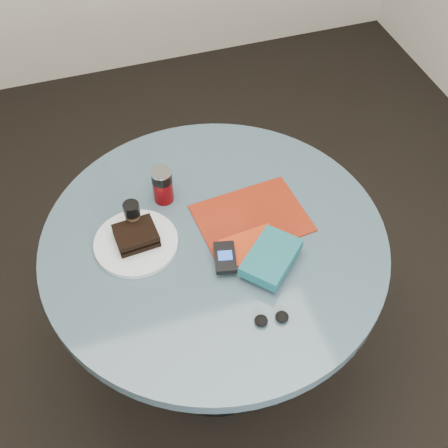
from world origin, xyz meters
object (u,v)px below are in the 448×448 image
object	(u,v)px
soda_can	(163,185)
pepper_grinder	(133,217)
red_book	(251,246)
plate	(136,243)
novel	(271,257)
mp3_player	(225,257)
headphones	(272,319)
table	(215,270)
magazine	(252,218)
sandwich	(136,236)

from	to	relation	value
soda_can	pepper_grinder	bearing A→B (deg)	-141.04
pepper_grinder	red_book	xyz separation A→B (m)	(0.30, -0.17, -0.04)
plate	novel	xyz separation A→B (m)	(0.34, -0.18, 0.03)
novel	mp3_player	xyz separation A→B (m)	(-0.12, 0.04, -0.01)
soda_can	headphones	size ratio (longest dim) A/B	1.24
table	mp3_player	distance (m)	0.21
table	pepper_grinder	size ratio (longest dim) A/B	9.50
red_book	headphones	xyz separation A→B (m)	(-0.03, -0.23, -0.00)
soda_can	magazine	bearing A→B (deg)	-34.82
novel	headphones	size ratio (longest dim) A/B	1.85
magazine	red_book	xyz separation A→B (m)	(-0.04, -0.10, 0.01)
sandwich	magazine	distance (m)	0.34
novel	mp3_player	world-z (taller)	novel
pepper_grinder	headphones	distance (m)	0.49
plate	novel	world-z (taller)	novel
sandwich	novel	bearing A→B (deg)	-29.42
table	mp3_player	size ratio (longest dim) A/B	8.99
novel	table	bearing A→B (deg)	87.66
table	sandwich	size ratio (longest dim) A/B	8.21
mp3_player	pepper_grinder	bearing A→B (deg)	136.79
plate	headphones	bearing A→B (deg)	-51.51
mp3_player	red_book	bearing A→B (deg)	16.16
red_book	headphones	bearing A→B (deg)	-102.20
pepper_grinder	magazine	distance (m)	0.35
sandwich	pepper_grinder	world-z (taller)	pepper_grinder
novel	headphones	world-z (taller)	novel
soda_can	headphones	bearing A→B (deg)	-72.17
soda_can	magazine	world-z (taller)	soda_can
red_book	headphones	distance (m)	0.24
magazine	sandwich	bearing A→B (deg)	172.54
pepper_grinder	headphones	bearing A→B (deg)	-56.64
mp3_player	soda_can	bearing A→B (deg)	109.65
sandwich	pepper_grinder	size ratio (longest dim) A/B	1.16
sandwich	mp3_player	world-z (taller)	sandwich
table	red_book	xyz separation A→B (m)	(0.09, -0.07, 0.18)
magazine	mp3_player	world-z (taller)	mp3_player
table	plate	bearing A→B (deg)	168.61
plate	sandwich	xyz separation A→B (m)	(0.00, 0.00, 0.03)
plate	headphones	distance (m)	0.45
table	plate	world-z (taller)	plate
table	pepper_grinder	bearing A→B (deg)	153.82
red_book	novel	bearing A→B (deg)	-71.10
plate	pepper_grinder	xyz separation A→B (m)	(0.01, 0.06, 0.05)
table	mp3_player	bearing A→B (deg)	-88.65
novel	mp3_player	bearing A→B (deg)	116.39
soda_can	novel	distance (m)	0.40
soda_can	red_book	bearing A→B (deg)	-54.32
novel	red_book	bearing A→B (deg)	71.53
headphones	table	bearing A→B (deg)	101.01
plate	red_book	xyz separation A→B (m)	(0.31, -0.11, 0.00)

